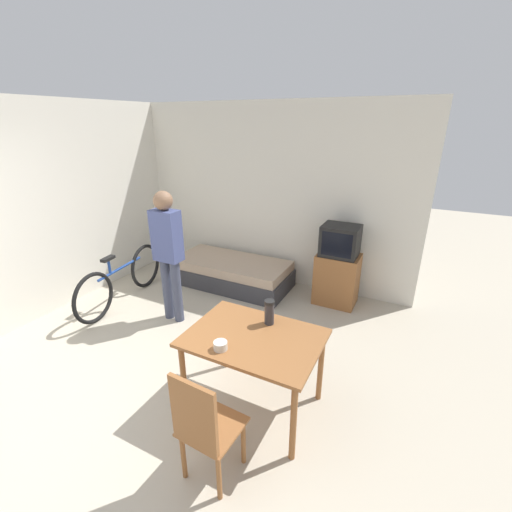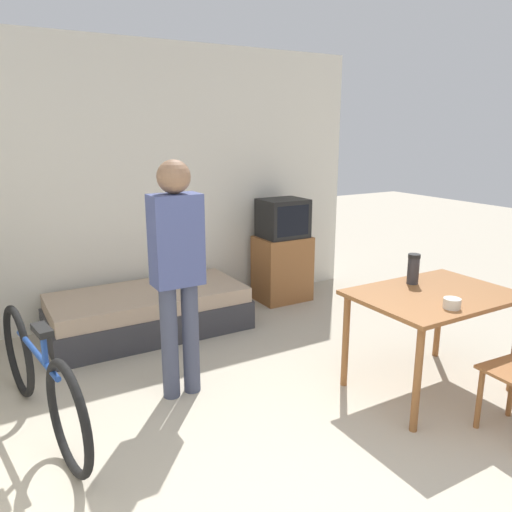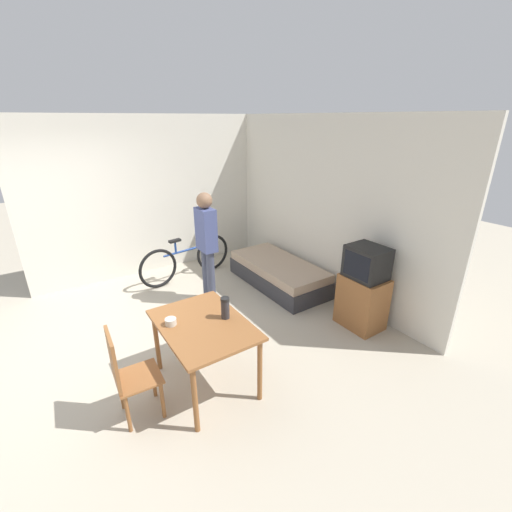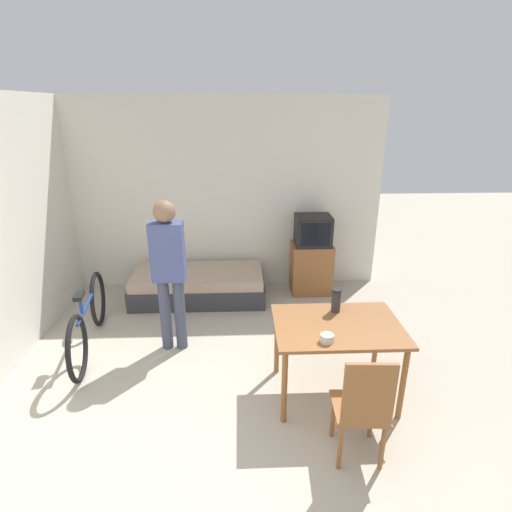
{
  "view_description": "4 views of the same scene",
  "coord_description": "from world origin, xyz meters",
  "px_view_note": "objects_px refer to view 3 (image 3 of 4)",
  "views": [
    {
      "loc": [
        2.37,
        -1.16,
        2.43
      ],
      "look_at": [
        0.79,
        1.96,
        1.04
      ],
      "focal_mm": 24.0,
      "sensor_mm": 36.0,
      "label": 1
    },
    {
      "loc": [
        -1.52,
        -1.29,
        1.87
      ],
      "look_at": [
        0.47,
        2.14,
        0.86
      ],
      "focal_mm": 35.0,
      "sensor_mm": 36.0,
      "label": 2
    },
    {
      "loc": [
        3.96,
        -0.19,
        2.64
      ],
      "look_at": [
        0.53,
        2.11,
        0.96
      ],
      "focal_mm": 24.0,
      "sensor_mm": 36.0,
      "label": 3
    },
    {
      "loc": [
        0.41,
        -2.07,
        2.55
      ],
      "look_at": [
        0.59,
        2.13,
        0.96
      ],
      "focal_mm": 28.0,
      "sensor_mm": 36.0,
      "label": 4
    }
  ],
  "objects_px": {
    "thermos_flask": "(225,307)",
    "mate_bowl": "(171,322)",
    "person_standing": "(207,240)",
    "tv": "(363,290)",
    "bicycle": "(187,260)",
    "dining_table": "(204,331)",
    "daybed": "(278,273)",
    "wooden_chair": "(126,373)"
  },
  "relations": [
    {
      "from": "dining_table",
      "to": "mate_bowl",
      "type": "xyz_separation_m",
      "value": [
        -0.16,
        -0.27,
        0.13
      ]
    },
    {
      "from": "daybed",
      "to": "tv",
      "type": "xyz_separation_m",
      "value": [
        1.6,
        0.17,
        0.34
      ]
    },
    {
      "from": "person_standing",
      "to": "thermos_flask",
      "type": "bearing_deg",
      "value": -20.23
    },
    {
      "from": "tv",
      "to": "person_standing",
      "type": "height_order",
      "value": "person_standing"
    },
    {
      "from": "tv",
      "to": "dining_table",
      "type": "bearing_deg",
      "value": -94.21
    },
    {
      "from": "bicycle",
      "to": "thermos_flask",
      "type": "xyz_separation_m",
      "value": [
        2.56,
        -0.64,
        0.52
      ]
    },
    {
      "from": "daybed",
      "to": "person_standing",
      "type": "distance_m",
      "value": 1.45
    },
    {
      "from": "tv",
      "to": "mate_bowl",
      "type": "height_order",
      "value": "tv"
    },
    {
      "from": "wooden_chair",
      "to": "thermos_flask",
      "type": "height_order",
      "value": "thermos_flask"
    },
    {
      "from": "wooden_chair",
      "to": "bicycle",
      "type": "xyz_separation_m",
      "value": [
        -2.55,
        1.65,
        -0.17
      ]
    },
    {
      "from": "tv",
      "to": "dining_table",
      "type": "height_order",
      "value": "tv"
    },
    {
      "from": "tv",
      "to": "person_standing",
      "type": "xyz_separation_m",
      "value": [
        -1.76,
        -1.38,
        0.44
      ]
    },
    {
      "from": "dining_table",
      "to": "bicycle",
      "type": "height_order",
      "value": "bicycle"
    },
    {
      "from": "daybed",
      "to": "thermos_flask",
      "type": "xyz_separation_m",
      "value": [
        1.47,
        -1.82,
        0.67
      ]
    },
    {
      "from": "thermos_flask",
      "to": "daybed",
      "type": "bearing_deg",
      "value": 129.04
    },
    {
      "from": "wooden_chair",
      "to": "person_standing",
      "type": "xyz_separation_m",
      "value": [
        -1.62,
        1.62,
        0.46
      ]
    },
    {
      "from": "mate_bowl",
      "to": "dining_table",
      "type": "bearing_deg",
      "value": 60.28
    },
    {
      "from": "person_standing",
      "to": "thermos_flask",
      "type": "distance_m",
      "value": 1.74
    },
    {
      "from": "daybed",
      "to": "mate_bowl",
      "type": "relative_size",
      "value": 16.39
    },
    {
      "from": "tv",
      "to": "dining_table",
      "type": "relative_size",
      "value": 1.01
    },
    {
      "from": "tv",
      "to": "mate_bowl",
      "type": "xyz_separation_m",
      "value": [
        -0.32,
        -2.49,
        0.23
      ]
    },
    {
      "from": "bicycle",
      "to": "thermos_flask",
      "type": "relative_size",
      "value": 7.62
    },
    {
      "from": "tv",
      "to": "wooden_chair",
      "type": "height_order",
      "value": "tv"
    },
    {
      "from": "thermos_flask",
      "to": "mate_bowl",
      "type": "bearing_deg",
      "value": -110.3
    },
    {
      "from": "dining_table",
      "to": "mate_bowl",
      "type": "relative_size",
      "value": 10.11
    },
    {
      "from": "bicycle",
      "to": "person_standing",
      "type": "relative_size",
      "value": 1.04
    },
    {
      "from": "dining_table",
      "to": "person_standing",
      "type": "height_order",
      "value": "person_standing"
    },
    {
      "from": "wooden_chair",
      "to": "person_standing",
      "type": "relative_size",
      "value": 0.56
    },
    {
      "from": "thermos_flask",
      "to": "bicycle",
      "type": "bearing_deg",
      "value": 166.04
    },
    {
      "from": "daybed",
      "to": "mate_bowl",
      "type": "distance_m",
      "value": 2.72
    },
    {
      "from": "bicycle",
      "to": "person_standing",
      "type": "distance_m",
      "value": 1.13
    },
    {
      "from": "wooden_chair",
      "to": "mate_bowl",
      "type": "xyz_separation_m",
      "value": [
        -0.18,
        0.51,
        0.26
      ]
    },
    {
      "from": "thermos_flask",
      "to": "person_standing",
      "type": "bearing_deg",
      "value": 159.77
    },
    {
      "from": "tv",
      "to": "mate_bowl",
      "type": "distance_m",
      "value": 2.53
    },
    {
      "from": "dining_table",
      "to": "person_standing",
      "type": "xyz_separation_m",
      "value": [
        -1.6,
        0.84,
        0.33
      ]
    },
    {
      "from": "dining_table",
      "to": "bicycle",
      "type": "bearing_deg",
      "value": 160.95
    },
    {
      "from": "person_standing",
      "to": "tv",
      "type": "bearing_deg",
      "value": 38.08
    },
    {
      "from": "dining_table",
      "to": "person_standing",
      "type": "distance_m",
      "value": 1.84
    },
    {
      "from": "dining_table",
      "to": "mate_bowl",
      "type": "height_order",
      "value": "mate_bowl"
    },
    {
      "from": "thermos_flask",
      "to": "mate_bowl",
      "type": "distance_m",
      "value": 0.55
    },
    {
      "from": "daybed",
      "to": "mate_bowl",
      "type": "xyz_separation_m",
      "value": [
        1.28,
        -2.32,
        0.58
      ]
    },
    {
      "from": "daybed",
      "to": "bicycle",
      "type": "distance_m",
      "value": 1.61
    }
  ]
}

